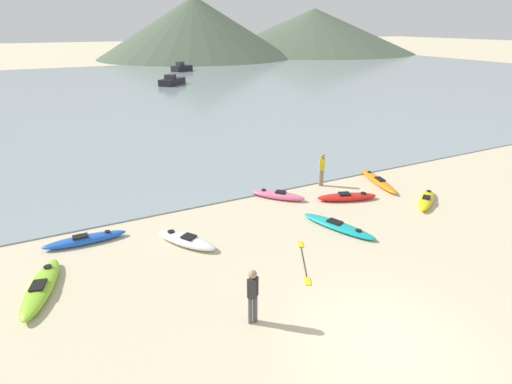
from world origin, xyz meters
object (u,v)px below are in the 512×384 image
Objects in this scene: kayak_on_sand_3 at (41,287)px; person_near_waterline at (322,168)px; kayak_on_sand_2 at (85,239)px; kayak_on_sand_1 at (378,181)px; kayak_on_sand_4 at (347,197)px; moored_boat_0 at (182,68)px; kayak_on_sand_0 at (278,195)px; kayak_on_sand_7 at (426,200)px; kayak_on_sand_5 at (338,226)px; kayak_on_sand_6 at (186,240)px; person_near_foreground at (253,293)px; loose_paddle at (304,261)px; moored_boat_1 at (172,81)px.

person_near_waterline is at bearing 14.93° from kayak_on_sand_3.
kayak_on_sand_1 is at bearing -1.07° from kayak_on_sand_2.
moored_boat_0 is at bearing 80.85° from kayak_on_sand_4.
kayak_on_sand_7 is at bearing -30.96° from kayak_on_sand_0.
kayak_on_sand_0 reaches higher than kayak_on_sand_1.
kayak_on_sand_5 is 1.26× the size of kayak_on_sand_6.
loose_paddle is (2.95, 1.95, -0.96)m from person_near_foreground.
loose_paddle is at bearing -14.99° from kayak_on_sand_3.
kayak_on_sand_1 is 8.78m from loose_paddle.
kayak_on_sand_2 is 42.18m from moored_boat_1.
kayak_on_sand_1 is (5.61, -0.66, -0.02)m from kayak_on_sand_0.
moored_boat_0 is (22.06, 57.88, 0.44)m from kayak_on_sand_3.
loose_paddle is at bearing -102.97° from moored_boat_0.
kayak_on_sand_3 is 0.98× the size of kayak_on_sand_5.
moored_boat_0 is (6.32, 55.55, 0.47)m from kayak_on_sand_1.
moored_boat_0 is at bearing 74.86° from person_near_foreground.
kayak_on_sand_0 is 5.65m from kayak_on_sand_6.
kayak_on_sand_2 is (-14.24, 0.27, 0.01)m from kayak_on_sand_1.
moored_boat_0 is at bearing 73.28° from kayak_on_sand_6.
kayak_on_sand_6 is at bearing -176.00° from kayak_on_sand_4.
kayak_on_sand_1 is 2.89m from kayak_on_sand_7.
person_near_foreground is 3.66m from loose_paddle.
person_near_foreground is 64.27m from moored_boat_0.
kayak_on_sand_3 is 4.99m from kayak_on_sand_6.
moored_boat_0 reaches higher than kayak_on_sand_3.
kayak_on_sand_1 is at bearing 7.96° from kayak_on_sand_6.
kayak_on_sand_4 is at bearing 37.15° from loose_paddle.
kayak_on_sand_5 is at bearing -100.86° from moored_boat_0.
kayak_on_sand_7 is at bearing -84.17° from kayak_on_sand_1.
kayak_on_sand_6 is at bearing 137.54° from loose_paddle.
moored_boat_1 is at bearing 85.51° from person_near_waterline.
moored_boat_0 is at bearing 69.60° from kayak_on_sand_2.
kayak_on_sand_2 is 3.01m from kayak_on_sand_3.
moored_boat_0 is at bearing 77.03° from loose_paddle.
person_near_waterline reaches higher than kayak_on_sand_3.
moored_boat_0 is (9.10, 56.50, 0.47)m from kayak_on_sand_4.
kayak_on_sand_2 is 1.13× the size of kayak_on_sand_6.
kayak_on_sand_0 is 1.38× the size of person_near_foreground.
kayak_on_sand_5 is 6.10m from kayak_on_sand_6.
person_near_waterline reaches higher than kayak_on_sand_4.
kayak_on_sand_0 is at bearing 150.30° from kayak_on_sand_4.
kayak_on_sand_0 and kayak_on_sand_6 have the same top height.
kayak_on_sand_5 is 1.30× the size of loose_paddle.
moored_boat_1 is (5.15, 42.98, 0.43)m from kayak_on_sand_5.
moored_boat_0 reaches higher than kayak_on_sand_4.
kayak_on_sand_3 is 6.76m from person_near_foreground.
kayak_on_sand_4 is (2.83, -1.62, -0.01)m from kayak_on_sand_0.
kayak_on_sand_3 reaches higher than kayak_on_sand_7.
person_near_waterline is (11.41, 0.84, 0.82)m from kayak_on_sand_2.
kayak_on_sand_3 is 1.24× the size of kayak_on_sand_6.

